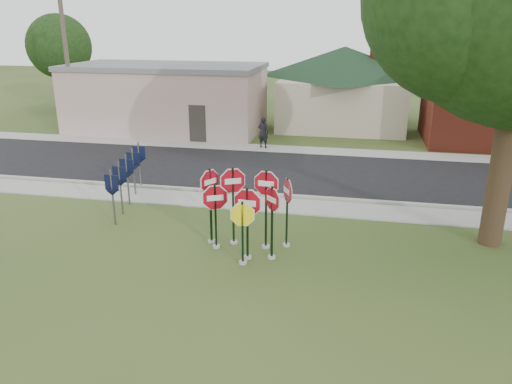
% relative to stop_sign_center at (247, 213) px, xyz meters
% --- Properties ---
extents(ground, '(120.00, 120.00, 0.00)m').
position_rel_stop_sign_center_xyz_m(ground, '(-0.12, -0.88, -1.45)').
color(ground, '#2E4A1C').
rests_on(ground, ground).
extents(sidewalk_near, '(60.00, 1.60, 0.06)m').
position_rel_stop_sign_center_xyz_m(sidewalk_near, '(-0.12, 4.62, -1.42)').
color(sidewalk_near, '#97978F').
rests_on(sidewalk_near, ground).
extents(road, '(60.00, 7.00, 0.04)m').
position_rel_stop_sign_center_xyz_m(road, '(-0.12, 9.12, -1.43)').
color(road, black).
rests_on(road, ground).
extents(sidewalk_far, '(60.00, 1.60, 0.06)m').
position_rel_stop_sign_center_xyz_m(sidewalk_far, '(-0.12, 13.42, -1.42)').
color(sidewalk_far, '#97978F').
rests_on(sidewalk_far, ground).
extents(curb, '(60.00, 0.20, 0.14)m').
position_rel_stop_sign_center_xyz_m(curb, '(-0.12, 5.62, -1.38)').
color(curb, '#97978F').
rests_on(curb, ground).
extents(stop_sign_center, '(1.16, 0.24, 2.36)m').
position_rel_stop_sign_center_xyz_m(stop_sign_center, '(0.00, 0.00, 0.00)').
color(stop_sign_center, '#A8A49D').
rests_on(stop_sign_center, ground).
extents(stop_sign_yellow, '(0.98, 0.24, 2.04)m').
position_rel_stop_sign_center_xyz_m(stop_sign_yellow, '(-0.06, -0.36, -0.26)').
color(stop_sign_yellow, '#A8A49D').
rests_on(stop_sign_yellow, ground).
extents(stop_sign_left, '(1.01, 0.47, 2.22)m').
position_rel_stop_sign_center_xyz_m(stop_sign_left, '(-1.13, 0.55, -0.11)').
color(stop_sign_left, '#A8A49D').
rests_on(stop_sign_left, ground).
extents(stop_sign_right, '(0.70, 0.71, 2.38)m').
position_rel_stop_sign_center_xyz_m(stop_sign_right, '(0.71, 0.16, -0.01)').
color(stop_sign_right, '#A8A49D').
rests_on(stop_sign_right, ground).
extents(stop_sign_back_right, '(1.07, 0.24, 2.67)m').
position_rel_stop_sign_center_xyz_m(stop_sign_back_right, '(0.40, 0.84, 0.21)').
color(stop_sign_back_right, '#A8A49D').
rests_on(stop_sign_back_right, ground).
extents(stop_sign_back_left, '(1.00, 0.50, 2.66)m').
position_rel_stop_sign_center_xyz_m(stop_sign_back_left, '(-0.67, 0.96, 0.21)').
color(stop_sign_back_left, '#A8A49D').
rests_on(stop_sign_back_left, ground).
extents(stop_sign_far_right, '(0.50, 0.94, 2.38)m').
position_rel_stop_sign_center_xyz_m(stop_sign_far_right, '(1.01, 1.10, 0.00)').
color(stop_sign_far_right, '#A8A49D').
rests_on(stop_sign_far_right, ground).
extents(stop_sign_far_left, '(0.56, 0.89, 2.59)m').
position_rel_stop_sign_center_xyz_m(stop_sign_far_left, '(-1.39, 0.88, 0.15)').
color(stop_sign_far_left, '#A8A49D').
rests_on(stop_sign_far_left, ground).
extents(route_sign_row, '(1.43, 4.63, 2.00)m').
position_rel_stop_sign_center_xyz_m(route_sign_row, '(-5.52, 3.62, -0.23)').
color(route_sign_row, '#59595E').
rests_on(route_sign_row, ground).
extents(building_stucco, '(12.20, 6.20, 4.20)m').
position_rel_stop_sign_center_xyz_m(building_stucco, '(-9.11, 17.12, 0.70)').
color(building_stucco, beige).
rests_on(building_stucco, ground).
extents(building_house, '(11.60, 11.60, 6.20)m').
position_rel_stop_sign_center_xyz_m(building_house, '(1.89, 21.12, 2.19)').
color(building_house, '#B8AD92').
rests_on(building_house, ground).
extents(utility_pole_near, '(2.20, 0.26, 9.50)m').
position_rel_stop_sign_center_xyz_m(utility_pole_near, '(-14.12, 14.32, 3.51)').
color(utility_pole_near, '#46392F').
rests_on(utility_pole_near, ground).
extents(bg_tree_left, '(4.90, 4.90, 7.35)m').
position_rel_stop_sign_center_xyz_m(bg_tree_left, '(-20.12, 23.12, 3.42)').
color(bg_tree_left, '#312116').
rests_on(bg_tree_left, ground).
extents(pedestrian, '(0.71, 0.57, 1.72)m').
position_rel_stop_sign_center_xyz_m(pedestrian, '(-2.11, 13.51, -0.53)').
color(pedestrian, black).
rests_on(pedestrian, sidewalk_far).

